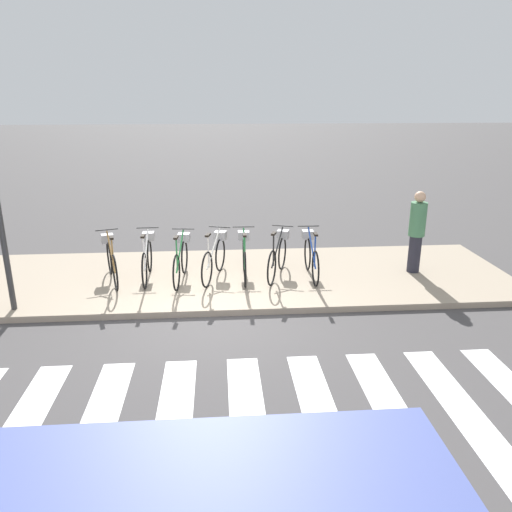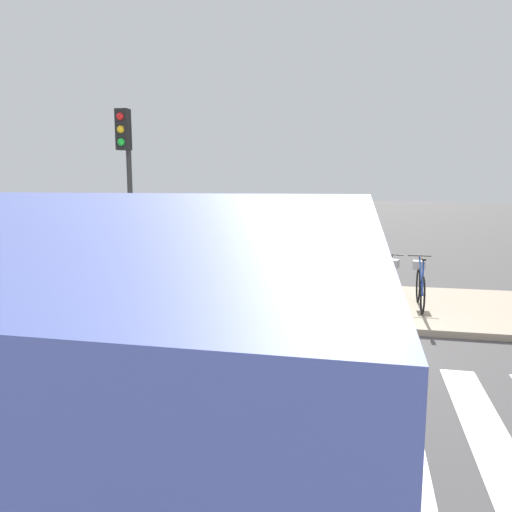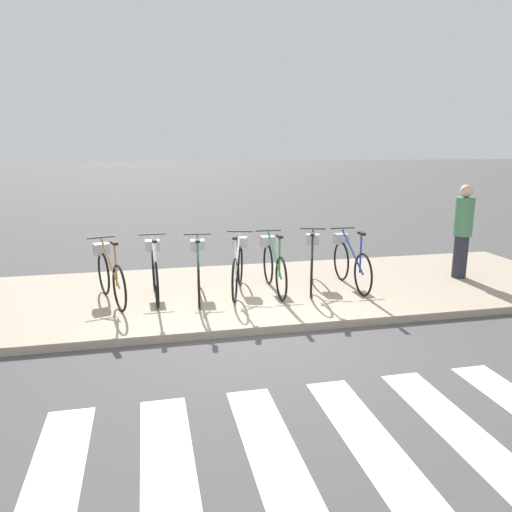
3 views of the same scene
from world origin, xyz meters
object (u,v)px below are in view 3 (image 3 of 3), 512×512
Objects in this scene: parked_bicycle_2 at (198,270)px; pedestrian at (463,229)px; parked_bicycle_3 at (238,266)px; parked_bicycle_5 at (312,262)px; parked_bicycle_1 at (155,270)px; parked_bicycle_0 at (109,273)px; parked_bicycle_4 at (273,264)px; parked_bicycle_6 at (350,261)px.

parked_bicycle_2 is 0.98× the size of pedestrian.
parked_bicycle_3 is (0.69, 0.11, 0.00)m from parked_bicycle_2.
parked_bicycle_2 is 2.01m from parked_bicycle_5.
parked_bicycle_3 is at bearing -1.57° from parked_bicycle_1.
pedestrian is at bearing 0.42° from parked_bicycle_0.
parked_bicycle_3 is 1.02× the size of parked_bicycle_5.
parked_bicycle_0 and parked_bicycle_4 have the same top height.
parked_bicycle_3 is at bearing 176.08° from parked_bicycle_4.
parked_bicycle_4 is 0.71m from parked_bicycle_5.
parked_bicycle_3 is at bearing 177.51° from parked_bicycle_6.
parked_bicycle_0 is 4.10m from parked_bicycle_6.
parked_bicycle_0 is 0.96× the size of parked_bicycle_2.
pedestrian is at bearing 0.12° from parked_bicycle_5.
parked_bicycle_1 is 3.39m from parked_bicycle_6.
parked_bicycle_1 is 0.72m from parked_bicycle_2.
parked_bicycle_2 and parked_bicycle_6 have the same top height.
parked_bicycle_6 is at bearing -2.49° from parked_bicycle_3.
parked_bicycle_5 is 0.93× the size of pedestrian.
parked_bicycle_2 is (0.70, -0.15, 0.00)m from parked_bicycle_1.
parked_bicycle_1 is 1.05× the size of parked_bicycle_5.
parked_bicycle_6 is at bearing 0.51° from parked_bicycle_2.
parked_bicycle_6 is 0.98× the size of pedestrian.
parked_bicycle_0 and parked_bicycle_3 have the same top height.
parked_bicycle_4 is at bearing -179.30° from pedestrian.
parked_bicycle_3 is at bearing 1.20° from parked_bicycle_0.
pedestrian is at bearing 1.32° from parked_bicycle_2.
parked_bicycle_3 and parked_bicycle_5 have the same top height.
parked_bicycle_0 is at bearing 179.40° from parked_bicycle_6.
parked_bicycle_3 is 0.61m from parked_bicycle_4.
parked_bicycle_4 is (1.30, 0.07, 0.00)m from parked_bicycle_2.
parked_bicycle_3 is 1.32m from parked_bicycle_5.
pedestrian reaches higher than parked_bicycle_4.
parked_bicycle_1 is at bearing 168.04° from parked_bicycle_2.
parked_bicycle_1 is (0.71, 0.08, 0.00)m from parked_bicycle_0.
parked_bicycle_2 is at bearing -170.87° from parked_bicycle_3.
parked_bicycle_2 is 1.00× the size of parked_bicycle_6.
parked_bicycle_3 is 0.95× the size of pedestrian.
parked_bicycle_4 is at bearing 178.13° from parked_bicycle_6.
parked_bicycle_6 is (1.99, -0.09, 0.00)m from parked_bicycle_3.
parked_bicycle_0 is 2.11m from parked_bicycle_3.
pedestrian reaches higher than parked_bicycle_6.
parked_bicycle_5 is (2.01, 0.11, 0.00)m from parked_bicycle_2.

